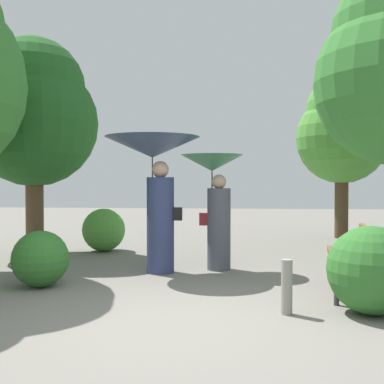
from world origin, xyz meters
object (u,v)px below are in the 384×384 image
object	(u,v)px
person_left	(155,169)
tree_far_back	(34,112)
tree_mid_right	(342,130)
person_right	(215,190)
path_marker_post	(287,287)
park_bench	(354,253)

from	to	relation	value
person_left	tree_far_back	distance (m)	3.33
tree_mid_right	tree_far_back	distance (m)	7.33
person_right	path_marker_post	xyz separation A→B (m)	(0.87, -2.52, -0.99)
park_bench	tree_far_back	size ratio (longest dim) A/B	0.37
person_right	tree_far_back	bearing A→B (deg)	75.00
tree_mid_right	person_right	bearing A→B (deg)	-123.43
person_right	park_bench	world-z (taller)	person_right
tree_mid_right	path_marker_post	world-z (taller)	tree_mid_right
park_bench	tree_mid_right	bearing A→B (deg)	177.75
person_left	park_bench	size ratio (longest dim) A/B	1.36
park_bench	tree_mid_right	size ratio (longest dim) A/B	0.38
tree_mid_right	path_marker_post	size ratio (longest dim) A/B	6.94
tree_far_back	path_marker_post	size ratio (longest dim) A/B	7.19
person_left	tree_mid_right	distance (m)	6.36
tree_mid_right	tree_far_back	bearing A→B (deg)	-153.89
person_left	person_right	bearing A→B (deg)	-64.95
person_right	park_bench	size ratio (longest dim) A/B	1.19
person_left	path_marker_post	size ratio (longest dim) A/B	3.60
person_left	tree_mid_right	world-z (taller)	tree_mid_right
person_right	path_marker_post	bearing A→B (deg)	-155.67
person_right	tree_far_back	world-z (taller)	tree_far_back
tree_far_back	path_marker_post	bearing A→B (deg)	-40.86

